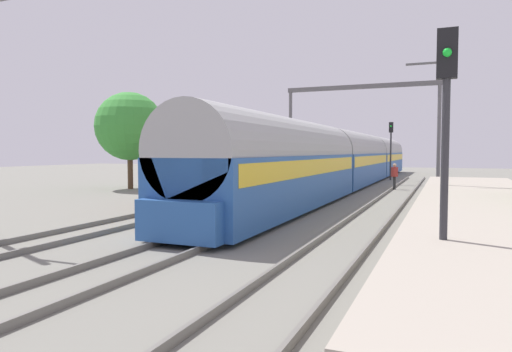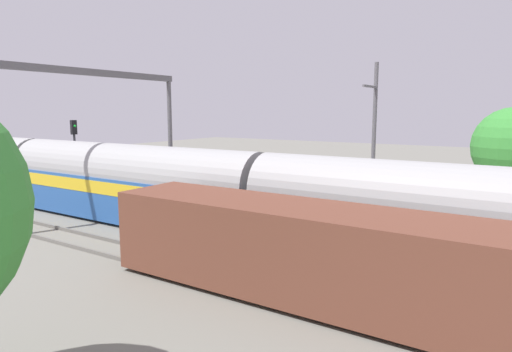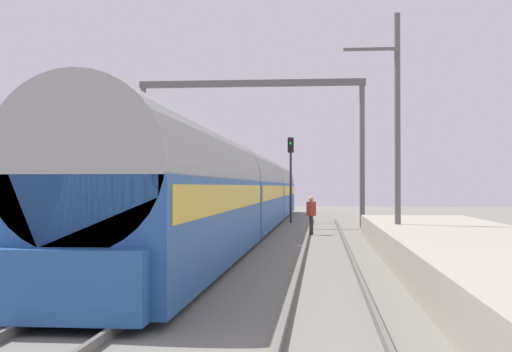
{
  "view_description": "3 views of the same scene",
  "coord_description": "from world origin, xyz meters",
  "px_view_note": "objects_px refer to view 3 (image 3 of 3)",
  "views": [
    {
      "loc": [
        6.39,
        -15.66,
        2.54
      ],
      "look_at": [
        0.0,
        -0.22,
        1.63
      ],
      "focal_mm": 32.21,
      "sensor_mm": 36.0,
      "label": 1
    },
    {
      "loc": [
        -15.46,
        1.33,
        5.69
      ],
      "look_at": [
        1.31,
        12.08,
        2.73
      ],
      "focal_mm": 31.12,
      "sensor_mm": 36.0,
      "label": 2
    },
    {
      "loc": [
        3.73,
        -15.41,
        2.18
      ],
      "look_at": [
        0.0,
        24.4,
        2.76
      ],
      "focal_mm": 49.01,
      "sensor_mm": 36.0,
      "label": 3
    }
  ],
  "objects_px": {
    "passenger_train": "(246,190)",
    "person_crossing": "(311,212)",
    "catenary_gantry": "(251,122)",
    "freight_car": "(91,208)",
    "railway_signal_far": "(291,168)"
  },
  "relations": [
    {
      "from": "passenger_train",
      "to": "railway_signal_far",
      "type": "xyz_separation_m",
      "value": [
        1.92,
        7.01,
        1.28
      ]
    },
    {
      "from": "passenger_train",
      "to": "person_crossing",
      "type": "xyz_separation_m",
      "value": [
        3.28,
        -3.18,
        -0.94
      ]
    },
    {
      "from": "freight_car",
      "to": "railway_signal_far",
      "type": "relative_size",
      "value": 2.56
    },
    {
      "from": "freight_car",
      "to": "person_crossing",
      "type": "distance_m",
      "value": 11.35
    },
    {
      "from": "passenger_train",
      "to": "freight_car",
      "type": "distance_m",
      "value": 12.61
    },
    {
      "from": "person_crossing",
      "to": "catenary_gantry",
      "type": "bearing_deg",
      "value": -114.31
    },
    {
      "from": "passenger_train",
      "to": "person_crossing",
      "type": "height_order",
      "value": "passenger_train"
    },
    {
      "from": "freight_car",
      "to": "catenary_gantry",
      "type": "bearing_deg",
      "value": 75.09
    },
    {
      "from": "freight_car",
      "to": "railway_signal_far",
      "type": "height_order",
      "value": "railway_signal_far"
    },
    {
      "from": "freight_car",
      "to": "person_crossing",
      "type": "bearing_deg",
      "value": 50.88
    },
    {
      "from": "catenary_gantry",
      "to": "person_crossing",
      "type": "bearing_deg",
      "value": -60.35
    },
    {
      "from": "passenger_train",
      "to": "catenary_gantry",
      "type": "xyz_separation_m",
      "value": [
        0.0,
        2.58,
        3.63
      ]
    },
    {
      "from": "person_crossing",
      "to": "catenary_gantry",
      "type": "height_order",
      "value": "catenary_gantry"
    },
    {
      "from": "railway_signal_far",
      "to": "catenary_gantry",
      "type": "distance_m",
      "value": 5.37
    },
    {
      "from": "passenger_train",
      "to": "catenary_gantry",
      "type": "relative_size",
      "value": 4.05
    }
  ]
}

